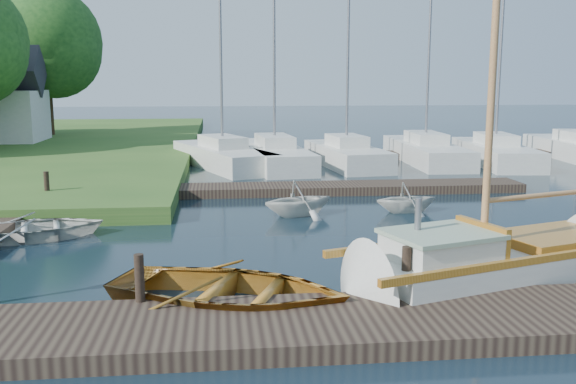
{
  "coord_description": "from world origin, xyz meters",
  "views": [
    {
      "loc": [
        -1.66,
        -15.33,
        3.92
      ],
      "look_at": [
        0.0,
        0.0,
        1.2
      ],
      "focal_mm": 40.0,
      "sensor_mm": 36.0,
      "label": 1
    }
  ],
  "objects": [
    {
      "name": "marina_boat_0",
      "position": [
        -1.5,
        13.6,
        0.56
      ],
      "size": [
        4.82,
        8.16,
        10.09
      ],
      "rotation": [
        0.0,
        0.0,
        1.93
      ],
      "color": "beige",
      "rests_on": "ground"
    },
    {
      "name": "mooring_post_1",
      "position": [
        -3.0,
        -5.0,
        0.7
      ],
      "size": [
        0.16,
        0.16,
        0.8
      ],
      "primitive_type": "cylinder",
      "color": "black",
      "rests_on": "near_dock"
    },
    {
      "name": "tender_a",
      "position": [
        -6.29,
        0.8,
        0.35
      ],
      "size": [
        3.92,
        3.23,
        0.7
      ],
      "primitive_type": "imported",
      "rotation": [
        0.0,
        0.0,
        1.84
      ],
      "color": "beige",
      "rests_on": "ground"
    },
    {
      "name": "marina_boat_1",
      "position": [
        0.88,
        13.77,
        0.57
      ],
      "size": [
        3.03,
        8.57,
        10.77
      ],
      "rotation": [
        0.0,
        0.0,
        1.67
      ],
      "color": "beige",
      "rests_on": "ground"
    },
    {
      "name": "pontoon",
      "position": [
        10.0,
        16.0,
        0.15
      ],
      "size": [
        30.0,
        1.6,
        0.3
      ],
      "primitive_type": "cube",
      "color": "black",
      "rests_on": "ground"
    },
    {
      "name": "sailboat",
      "position": [
        3.62,
        -3.94,
        0.34
      ],
      "size": [
        7.4,
        4.09,
        9.83
      ],
      "rotation": [
        0.0,
        0.0,
        0.32
      ],
      "color": "beige",
      "rests_on": "ground"
    },
    {
      "name": "far_dock",
      "position": [
        2.0,
        6.5,
        0.15
      ],
      "size": [
        14.0,
        1.6,
        0.3
      ],
      "primitive_type": "cube",
      "color": "black",
      "rests_on": "ground"
    },
    {
      "name": "tree_7",
      "position": [
        -12.0,
        26.05,
        6.2
      ],
      "size": [
        6.83,
        6.83,
        9.38
      ],
      "color": "#332114",
      "rests_on": "shore"
    },
    {
      "name": "near_dock",
      "position": [
        0.0,
        -6.0,
        0.15
      ],
      "size": [
        18.0,
        2.2,
        0.3
      ],
      "primitive_type": "cube",
      "color": "black",
      "rests_on": "ground"
    },
    {
      "name": "marina_boat_4",
      "position": [
        11.29,
        13.49,
        0.58
      ],
      "size": [
        3.08,
        7.96,
        11.47
      ],
      "rotation": [
        0.0,
        0.0,
        1.45
      ],
      "color": "beige",
      "rests_on": "ground"
    },
    {
      "name": "tender_b",
      "position": [
        0.61,
        2.8,
        0.57
      ],
      "size": [
        2.71,
        2.55,
        1.14
      ],
      "primitive_type": "imported",
      "rotation": [
        0.0,
        0.0,
        1.96
      ],
      "color": "beige",
      "rests_on": "ground"
    },
    {
      "name": "mooring_post_5",
      "position": [
        -7.0,
        5.0,
        0.7
      ],
      "size": [
        0.16,
        0.16,
        0.8
      ],
      "primitive_type": "cylinder",
      "color": "black",
      "rests_on": "left_dock"
    },
    {
      "name": "ground",
      "position": [
        0.0,
        0.0,
        0.0
      ],
      "size": [
        160.0,
        160.0,
        0.0
      ],
      "primitive_type": "plane",
      "color": "black",
      "rests_on": "ground"
    },
    {
      "name": "marina_boat_3",
      "position": [
        8.24,
        14.53,
        0.58
      ],
      "size": [
        2.51,
        8.75,
        13.03
      ],
      "rotation": [
        0.0,
        0.0,
        1.53
      ],
      "color": "beige",
      "rests_on": "ground"
    },
    {
      "name": "tender_d",
      "position": [
        3.88,
        2.95,
        0.5
      ],
      "size": [
        2.15,
        1.93,
        1.0
      ],
      "primitive_type": "imported",
      "rotation": [
        0.0,
        0.0,
        1.73
      ],
      "color": "beige",
      "rests_on": "ground"
    },
    {
      "name": "dinghy",
      "position": [
        -1.53,
        -4.7,
        0.44
      ],
      "size": [
        5.03,
        4.36,
        0.87
      ],
      "primitive_type": "imported",
      "rotation": [
        0.0,
        0.0,
        1.19
      ],
      "color": "brown",
      "rests_on": "ground"
    },
    {
      "name": "marina_boat_2",
      "position": [
        4.15,
        13.41,
        0.59
      ],
      "size": [
        3.0,
        7.1,
        12.37
      ],
      "rotation": [
        0.0,
        0.0,
        1.69
      ],
      "color": "beige",
      "rests_on": "ground"
    },
    {
      "name": "mooring_post_2",
      "position": [
        1.5,
        -5.0,
        0.7
      ],
      "size": [
        0.16,
        0.16,
        0.8
      ],
      "primitive_type": "cylinder",
      "color": "black",
      "rests_on": "near_dock"
    }
  ]
}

